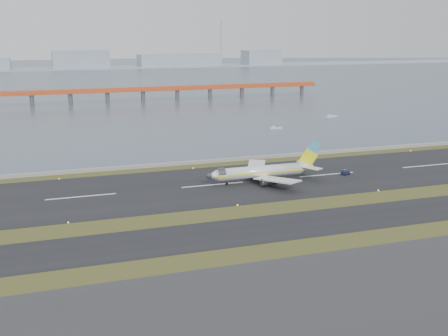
% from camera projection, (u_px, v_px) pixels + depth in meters
% --- Properties ---
extents(ground, '(1000.00, 1000.00, 0.00)m').
position_uv_depth(ground, '(247.00, 214.00, 147.13)').
color(ground, '#394B1B').
rests_on(ground, ground).
extents(apron_strip, '(1000.00, 50.00, 0.10)m').
position_uv_depth(apron_strip, '(362.00, 310.00, 96.53)').
color(apron_strip, '#323134').
rests_on(apron_strip, ground).
extents(taxiway_strip, '(1000.00, 18.00, 0.10)m').
position_uv_depth(taxiway_strip, '(265.00, 229.00, 136.08)').
color(taxiway_strip, black).
rests_on(taxiway_strip, ground).
extents(runway_strip, '(1000.00, 45.00, 0.10)m').
position_uv_depth(runway_strip, '(213.00, 185.00, 174.71)').
color(runway_strip, black).
rests_on(runway_strip, ground).
extents(seawall, '(1000.00, 2.50, 1.00)m').
position_uv_depth(seawall, '(188.00, 163.00, 202.20)').
color(seawall, gray).
rests_on(seawall, ground).
extents(bay_water, '(1400.00, 800.00, 1.30)m').
position_uv_depth(bay_water, '(85.00, 78.00, 570.23)').
color(bay_water, '#465464').
rests_on(bay_water, ground).
extents(red_pier, '(260.00, 5.00, 10.20)m').
position_uv_depth(red_pier, '(143.00, 91.00, 381.59)').
color(red_pier, '#BF4B20').
rests_on(red_pier, ground).
extents(far_shoreline, '(1400.00, 80.00, 60.50)m').
position_uv_depth(far_shoreline, '(84.00, 63.00, 720.21)').
color(far_shoreline, '#97A4B3').
rests_on(far_shoreline, ground).
extents(airliner, '(38.52, 32.89, 12.80)m').
position_uv_depth(airliner, '(264.00, 171.00, 177.64)').
color(airliner, white).
rests_on(airliner, ground).
extents(pushback_tug, '(3.31, 2.57, 1.87)m').
position_uv_depth(pushback_tug, '(345.00, 172.00, 186.80)').
color(pushback_tug, '#141939').
rests_on(pushback_tug, ground).
extents(workboat_near, '(6.34, 3.45, 1.47)m').
position_uv_depth(workboat_near, '(276.00, 128.00, 274.86)').
color(workboat_near, silver).
rests_on(workboat_near, ground).
extents(workboat_far, '(7.77, 4.43, 1.80)m').
position_uv_depth(workboat_far, '(331.00, 117.00, 310.91)').
color(workboat_far, silver).
rests_on(workboat_far, ground).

